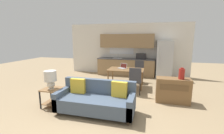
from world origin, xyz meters
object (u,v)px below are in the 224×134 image
object	(u,v)px
vase	(182,74)
dining_chair_near_right	(135,80)
couch	(96,100)
laptop	(123,67)
dining_chair_far_right	(139,71)
table_lamp	(50,78)
credenza	(173,90)
dining_table	(126,71)
side_table	(52,94)
refrigerator	(164,60)

from	to	relation	value
vase	dining_chair_near_right	world-z (taller)	vase
couch	laptop	world-z (taller)	laptop
laptop	dining_chair_far_right	bearing A→B (deg)	74.55
table_lamp	credenza	bearing A→B (deg)	19.80
dining_table	laptop	size ratio (longest dim) A/B	3.44
dining_table	vase	size ratio (longest dim) A/B	4.09
couch	side_table	world-z (taller)	couch
dining_table	dining_chair_near_right	distance (m)	0.89
dining_chair_near_right	dining_table	bearing A→B (deg)	-62.25
vase	laptop	xyz separation A→B (m)	(-1.98, 1.30, -0.13)
dining_table	side_table	size ratio (longest dim) A/B	2.62
refrigerator	laptop	size ratio (longest dim) A/B	4.53
vase	dining_chair_near_right	bearing A→B (deg)	163.35
vase	dining_chair_far_right	distance (m)	2.40
couch	dining_chair_near_right	xyz separation A→B (m)	(0.84, 1.55, 0.19)
side_table	vase	world-z (taller)	vase
table_lamp	couch	bearing A→B (deg)	0.94
refrigerator	couch	distance (m)	4.62
dining_table	dining_chair_far_right	bearing A→B (deg)	59.59
side_table	dining_chair_near_right	xyz separation A→B (m)	(2.16, 1.54, 0.17)
dining_table	couch	size ratio (longest dim) A/B	0.70
credenza	vase	world-z (taller)	vase
dining_table	table_lamp	bearing A→B (deg)	-126.39
side_table	credenza	distance (m)	3.53
dining_table	credenza	size ratio (longest dim) A/B	1.43
dining_chair_far_right	laptop	size ratio (longest dim) A/B	2.36
refrigerator	dining_table	xyz separation A→B (m)	(-1.56, -1.84, -0.26)
credenza	dining_chair_near_right	size ratio (longest dim) A/B	1.02
couch	laptop	xyz separation A→B (m)	(0.23, 2.44, 0.43)
vase	dining_chair_near_right	distance (m)	1.48
refrigerator	dining_chair_near_right	bearing A→B (deg)	-113.26
dining_table	table_lamp	distance (m)	2.90
side_table	vase	bearing A→B (deg)	17.73
refrigerator	table_lamp	size ratio (longest dim) A/B	3.54
refrigerator	side_table	xyz separation A→B (m)	(-3.28, -4.13, -0.55)
table_lamp	refrigerator	bearing A→B (deg)	51.80
dining_chair_far_right	laptop	bearing A→B (deg)	-129.26
couch	side_table	xyz separation A→B (m)	(-1.32, 0.01, 0.02)
table_lamp	credenza	distance (m)	3.57
credenza	dining_chair_far_right	bearing A→B (deg)	121.62
vase	dining_chair_far_right	xyz separation A→B (m)	(-1.37, 1.93, -0.38)
refrigerator	vase	size ratio (longest dim) A/B	5.39
table_lamp	laptop	world-z (taller)	table_lamp
couch	table_lamp	bearing A→B (deg)	-179.06
side_table	dining_chair_far_right	bearing A→B (deg)	54.72
side_table	couch	bearing A→B (deg)	-0.44
table_lamp	dining_chair_near_right	size ratio (longest dim) A/B	0.54
credenza	vase	bearing A→B (deg)	-10.50
refrigerator	laptop	bearing A→B (deg)	-135.31
side_table	dining_chair_near_right	world-z (taller)	dining_chair_near_right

